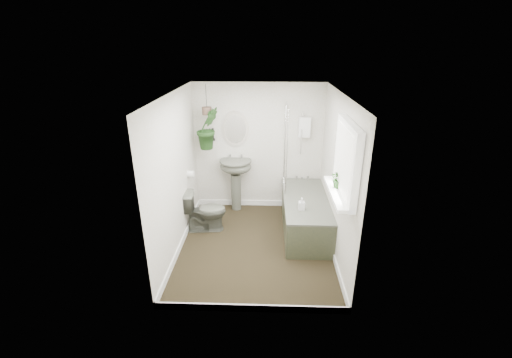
{
  "coord_description": "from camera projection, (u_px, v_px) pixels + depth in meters",
  "views": [
    {
      "loc": [
        0.17,
        -4.51,
        2.95
      ],
      "look_at": [
        0.0,
        0.15,
        1.05
      ],
      "focal_mm": 24.0,
      "sensor_mm": 36.0,
      "label": 1
    }
  ],
  "objects": [
    {
      "name": "window_recess",
      "position": [
        347.0,
        160.0,
        3.99
      ],
      "size": [
        0.08,
        1.0,
        0.9
      ],
      "primitive_type": "cube",
      "color": "white",
      "rests_on": "wall_right"
    },
    {
      "name": "pedestal_sink",
      "position": [
        236.0,
        185.0,
        6.27
      ],
      "size": [
        0.67,
        0.6,
        0.97
      ],
      "primitive_type": null,
      "rotation": [
        0.0,
        0.0,
        -0.23
      ],
      "color": "#4E5045",
      "rests_on": "floor"
    },
    {
      "name": "wall_left",
      "position": [
        175.0,
        175.0,
        4.9
      ],
      "size": [
        0.02,
        2.8,
        2.3
      ],
      "primitive_type": "cube",
      "color": "silver",
      "rests_on": "ground"
    },
    {
      "name": "toilet_roll_holder",
      "position": [
        191.0,
        174.0,
        5.64
      ],
      "size": [
        0.11,
        0.11,
        0.11
      ],
      "primitive_type": "cylinder",
      "rotation": [
        0.0,
        1.57,
        0.0
      ],
      "color": "white",
      "rests_on": "wall_left"
    },
    {
      "name": "hanging_plant",
      "position": [
        208.0,
        128.0,
        5.74
      ],
      "size": [
        0.5,
        0.48,
        0.71
      ],
      "primitive_type": "imported",
      "rotation": [
        0.0,
        0.0,
        0.59
      ],
      "color": "black",
      "rests_on": "ceiling"
    },
    {
      "name": "sill_plant",
      "position": [
        339.0,
        179.0,
        4.21
      ],
      "size": [
        0.26,
        0.24,
        0.23
      ],
      "primitive_type": "imported",
      "rotation": [
        0.0,
        0.0,
        0.33
      ],
      "color": "black",
      "rests_on": "window_sill"
    },
    {
      "name": "shower_box",
      "position": [
        305.0,
        127.0,
        5.92
      ],
      "size": [
        0.2,
        0.1,
        0.35
      ],
      "primitive_type": "cube",
      "color": "white",
      "rests_on": "wall_back"
    },
    {
      "name": "ceiling",
      "position": [
        256.0,
        93.0,
        4.42
      ],
      "size": [
        2.3,
        2.8,
        0.02
      ],
      "primitive_type": "cube",
      "color": "white",
      "rests_on": "ground"
    },
    {
      "name": "soap_bottle",
      "position": [
        302.0,
        204.0,
        5.11
      ],
      "size": [
        0.09,
        0.09,
        0.2
      ],
      "primitive_type": "imported",
      "rotation": [
        0.0,
        0.0,
        0.03
      ],
      "color": "#2F2325",
      "rests_on": "bathtub"
    },
    {
      "name": "toilet",
      "position": [
        205.0,
        211.0,
        5.63
      ],
      "size": [
        0.71,
        0.46,
        0.69
      ],
      "primitive_type": "imported",
      "rotation": [
        0.0,
        0.0,
        1.68
      ],
      "color": "#4E5045",
      "rests_on": "floor"
    },
    {
      "name": "floor",
      "position": [
        256.0,
        246.0,
        5.3
      ],
      "size": [
        2.3,
        2.8,
        0.02
      ],
      "primitive_type": "cube",
      "color": "black",
      "rests_on": "ground"
    },
    {
      "name": "hanging_pot",
      "position": [
        207.0,
        111.0,
        5.63
      ],
      "size": [
        0.16,
        0.16,
        0.12
      ],
      "primitive_type": "cylinder",
      "color": "brown",
      "rests_on": "ceiling"
    },
    {
      "name": "wall_sconce",
      "position": [
        213.0,
        134.0,
        6.05
      ],
      "size": [
        0.04,
        0.04,
        0.22
      ],
      "primitive_type": "cylinder",
      "color": "black",
      "rests_on": "wall_back"
    },
    {
      "name": "wall_front",
      "position": [
        251.0,
        227.0,
        3.56
      ],
      "size": [
        2.3,
        0.02,
        2.3
      ],
      "primitive_type": "cube",
      "color": "silver",
      "rests_on": "ground"
    },
    {
      "name": "window_blinds",
      "position": [
        343.0,
        160.0,
        3.99
      ],
      "size": [
        0.01,
        0.86,
        0.76
      ],
      "primitive_type": "cube",
      "color": "white",
      "rests_on": "wall_right"
    },
    {
      "name": "oval_mirror",
      "position": [
        235.0,
        129.0,
        6.01
      ],
      "size": [
        0.46,
        0.03,
        0.62
      ],
      "primitive_type": "ellipsoid",
      "color": "#BAAF9F",
      "rests_on": "wall_back"
    },
    {
      "name": "skirting",
      "position": [
        256.0,
        243.0,
        5.28
      ],
      "size": [
        2.3,
        2.8,
        0.1
      ],
      "primitive_type": "cube",
      "color": "white",
      "rests_on": "floor"
    },
    {
      "name": "bath_screen",
      "position": [
        286.0,
        148.0,
        5.71
      ],
      "size": [
        0.04,
        0.72,
        1.4
      ],
      "primitive_type": null,
      "color": "silver",
      "rests_on": "bathtub"
    },
    {
      "name": "wall_right",
      "position": [
        338.0,
        178.0,
        4.82
      ],
      "size": [
        0.02,
        2.8,
        2.3
      ],
      "primitive_type": "cube",
      "color": "silver",
      "rests_on": "ground"
    },
    {
      "name": "window_sill",
      "position": [
        337.0,
        193.0,
        4.15
      ],
      "size": [
        0.18,
        1.0,
        0.04
      ],
      "primitive_type": "cube",
      "color": "white",
      "rests_on": "wall_right"
    },
    {
      "name": "wall_back",
      "position": [
        258.0,
        148.0,
        6.17
      ],
      "size": [
        2.3,
        0.02,
        2.3
      ],
      "primitive_type": "cube",
      "color": "silver",
      "rests_on": "ground"
    },
    {
      "name": "bathtub",
      "position": [
        305.0,
        214.0,
        5.62
      ],
      "size": [
        0.72,
        1.72,
        0.58
      ],
      "primitive_type": null,
      "color": "#4E5045",
      "rests_on": "floor"
    }
  ]
}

